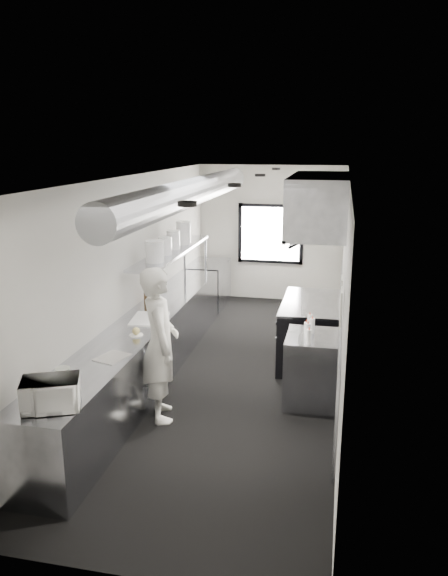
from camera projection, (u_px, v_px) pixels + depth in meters
The scene contains 35 objects.
floor at pixel (233, 372), 8.03m from camera, with size 3.00×8.00×0.01m, color black.
ceiling at pixel (234, 177), 7.31m from camera, with size 3.00×8.00×0.01m, color silver.
wall_back at pixel (271, 234), 11.45m from camera, with size 3.00×0.02×2.80m, color #B3B2AA.
wall_front at pixel (125, 413), 3.89m from camera, with size 3.00×0.02×2.80m, color #B3B2AA.
wall_left at pixel (132, 274), 7.97m from camera, with size 0.02×8.00×2.80m, color #B3B2AA.
wall_right at pixel (344, 285), 7.37m from camera, with size 0.02×8.00×2.80m, color #B3B2AA.
wall_cladding at pixel (339, 337), 7.87m from camera, with size 0.03×5.50×1.10m, color #90949E.
hvac_duct at pixel (192, 192), 7.89m from camera, with size 0.40×0.40×6.40m, color gray.
service_window at pixel (270, 234), 11.42m from camera, with size 1.36×0.05×1.25m.
exhaust_hood at pixel (319, 204), 7.85m from camera, with size 0.81×2.20×0.88m.
prep_counter at pixel (146, 350), 7.67m from camera, with size 0.70×6.00×0.90m, color #90949E.
pass_shelf at pixel (173, 253), 8.82m from camera, with size 0.45×3.00×0.68m.
range at pixel (309, 331), 8.36m from camera, with size 0.88×1.60×0.94m.
bottle_station at pixel (311, 369), 7.02m from camera, with size 0.65×0.80×0.90m, color #90949E.
far_work_table at pixel (208, 284), 11.17m from camera, with size 0.70×1.20×0.90m, color #90949E.
notice_sheet_a at pixel (342, 294), 6.19m from camera, with size 0.02×0.28×0.38m, color silver.
notice_sheet_b at pixel (341, 307), 5.87m from camera, with size 0.02×0.28×0.38m, color silver.
line_cook at pixel (160, 344), 6.52m from camera, with size 0.68×0.45×1.87m, color silver.
microwave at pixel (51, 394), 5.00m from camera, with size 0.47×0.36×0.28m, color white.
deli_tub_a at pixel (63, 373), 5.66m from camera, with size 0.15×0.15×0.11m, color #AAB0A2.
deli_tub_b at pixel (59, 378), 5.53m from camera, with size 0.16×0.16×0.11m, color #AAB0A2.
newspaper at pixel (112, 357), 6.21m from camera, with size 0.29×0.36×0.01m, color white.
small_plate at pixel (136, 335), 6.90m from camera, with size 0.18×0.18×0.01m, color white.
pastry at pixel (136, 331), 6.89m from camera, with size 0.10×0.10×0.10m, color tan.
cutting_board at pixel (149, 319), 7.53m from camera, with size 0.46×0.62×0.02m, color silver.
knife_block at pixel (151, 296), 8.26m from camera, with size 0.10×0.21×0.23m, color #50391C.
plate_stack_a at pixel (155, 251), 7.93m from camera, with size 0.27×0.27×0.31m, color white.
plate_stack_b at pixel (165, 246), 8.45m from camera, with size 0.21×0.21×0.27m, color white.
plate_stack_c at pixel (173, 240), 8.87m from camera, with size 0.22×0.22×0.30m, color white.
plate_stack_d at pixel (184, 233), 9.30m from camera, with size 0.25×0.25×0.39m, color white.
squeeze_bottle_a at pixel (309, 337), 6.60m from camera, with size 0.06×0.06×0.18m, color silver.
squeeze_bottle_b at pixel (308, 331), 6.79m from camera, with size 0.06×0.06×0.19m, color silver.
squeeze_bottle_c at pixel (306, 328), 6.93m from camera, with size 0.05×0.05×0.16m, color silver.
squeeze_bottle_d at pixel (312, 326), 6.98m from camera, with size 0.06×0.06×0.19m, color silver.
squeeze_bottle_e at pixel (310, 321), 7.21m from camera, with size 0.06×0.06×0.17m, color silver.
Camera 1 is at (1.42, -7.31, 3.26)m, focal length 34.39 mm.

